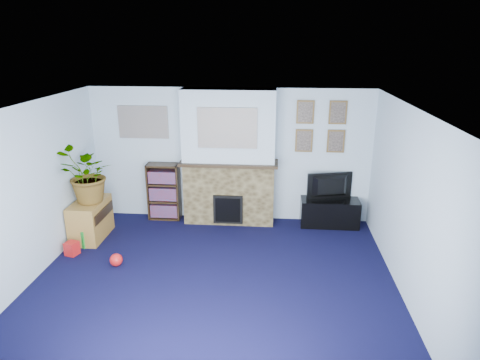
# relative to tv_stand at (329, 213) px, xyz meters

# --- Properties ---
(floor) EXTENTS (5.00, 4.50, 0.01)m
(floor) POSITION_rel_tv_stand_xyz_m (-1.80, -2.03, -0.23)
(floor) COLOR black
(floor) RESTS_ON ground
(ceiling) EXTENTS (5.00, 4.50, 0.01)m
(ceiling) POSITION_rel_tv_stand_xyz_m (-1.80, -2.03, 2.17)
(ceiling) COLOR white
(ceiling) RESTS_ON wall_back
(wall_back) EXTENTS (5.00, 0.04, 2.40)m
(wall_back) POSITION_rel_tv_stand_xyz_m (-1.80, 0.22, 0.97)
(wall_back) COLOR silver
(wall_back) RESTS_ON ground
(wall_front) EXTENTS (5.00, 0.04, 2.40)m
(wall_front) POSITION_rel_tv_stand_xyz_m (-1.80, -4.28, 0.97)
(wall_front) COLOR silver
(wall_front) RESTS_ON ground
(wall_left) EXTENTS (0.04, 4.50, 2.40)m
(wall_left) POSITION_rel_tv_stand_xyz_m (-4.30, -2.03, 0.97)
(wall_left) COLOR silver
(wall_left) RESTS_ON ground
(wall_right) EXTENTS (0.04, 4.50, 2.40)m
(wall_right) POSITION_rel_tv_stand_xyz_m (0.70, -2.03, 0.97)
(wall_right) COLOR silver
(wall_right) RESTS_ON ground
(chimney_breast) EXTENTS (1.72, 0.50, 2.40)m
(chimney_breast) POSITION_rel_tv_stand_xyz_m (-1.80, 0.02, 0.96)
(chimney_breast) COLOR brown
(chimney_breast) RESTS_ON ground
(collage_main) EXTENTS (1.00, 0.03, 0.68)m
(collage_main) POSITION_rel_tv_stand_xyz_m (-1.80, -0.19, 1.55)
(collage_main) COLOR gray
(collage_main) RESTS_ON chimney_breast
(collage_left) EXTENTS (0.90, 0.03, 0.58)m
(collage_left) POSITION_rel_tv_stand_xyz_m (-3.35, 0.21, 1.55)
(collage_left) COLOR gray
(collage_left) RESTS_ON wall_back
(portrait_tl) EXTENTS (0.30, 0.03, 0.40)m
(portrait_tl) POSITION_rel_tv_stand_xyz_m (-0.50, 0.20, 1.77)
(portrait_tl) COLOR brown
(portrait_tl) RESTS_ON wall_back
(portrait_tr) EXTENTS (0.30, 0.03, 0.40)m
(portrait_tr) POSITION_rel_tv_stand_xyz_m (0.05, 0.20, 1.77)
(portrait_tr) COLOR brown
(portrait_tr) RESTS_ON wall_back
(portrait_bl) EXTENTS (0.30, 0.03, 0.40)m
(portrait_bl) POSITION_rel_tv_stand_xyz_m (-0.50, 0.20, 1.27)
(portrait_bl) COLOR brown
(portrait_bl) RESTS_ON wall_back
(portrait_br) EXTENTS (0.30, 0.03, 0.40)m
(portrait_br) POSITION_rel_tv_stand_xyz_m (0.05, 0.20, 1.27)
(portrait_br) COLOR brown
(portrait_br) RESTS_ON wall_back
(tv_stand) EXTENTS (1.02, 0.43, 0.49)m
(tv_stand) POSITION_rel_tv_stand_xyz_m (0.00, 0.00, 0.00)
(tv_stand) COLOR black
(tv_stand) RESTS_ON ground
(television) EXTENTS (0.82, 0.31, 0.47)m
(television) POSITION_rel_tv_stand_xyz_m (0.00, 0.02, 0.50)
(television) COLOR black
(television) RESTS_ON tv_stand
(bookshelf) EXTENTS (0.58, 0.28, 1.05)m
(bookshelf) POSITION_rel_tv_stand_xyz_m (-3.01, 0.08, 0.28)
(bookshelf) COLOR black
(bookshelf) RESTS_ON ground
(sideboard) EXTENTS (0.46, 0.83, 0.65)m
(sideboard) POSITION_rel_tv_stand_xyz_m (-4.04, -0.83, 0.12)
(sideboard) COLOR olive
(sideboard) RESTS_ON ground
(potted_plant) EXTENTS (0.91, 0.99, 0.94)m
(potted_plant) POSITION_rel_tv_stand_xyz_m (-3.99, -0.88, 0.89)
(potted_plant) COLOR #26661E
(potted_plant) RESTS_ON sideboard
(mantel_clock) EXTENTS (0.11, 0.07, 0.15)m
(mantel_clock) POSITION_rel_tv_stand_xyz_m (-1.79, -0.03, 1.00)
(mantel_clock) COLOR gold
(mantel_clock) RESTS_ON chimney_breast
(mantel_candle) EXTENTS (0.05, 0.05, 0.15)m
(mantel_candle) POSITION_rel_tv_stand_xyz_m (-1.57, -0.03, 1.01)
(mantel_candle) COLOR #B2BFC6
(mantel_candle) RESTS_ON chimney_breast
(mantel_teddy) EXTENTS (0.12, 0.12, 0.12)m
(mantel_teddy) POSITION_rel_tv_stand_xyz_m (-2.39, -0.03, 0.99)
(mantel_teddy) COLOR gray
(mantel_teddy) RESTS_ON chimney_breast
(mantel_can) EXTENTS (0.06, 0.06, 0.11)m
(mantel_can) POSITION_rel_tv_stand_xyz_m (-1.09, -0.03, 0.99)
(mantel_can) COLOR red
(mantel_can) RESTS_ON chimney_breast
(green_crate) EXTENTS (0.45, 0.41, 0.29)m
(green_crate) POSITION_rel_tv_stand_xyz_m (-4.10, -1.06, -0.08)
(green_crate) COLOR #198C26
(green_crate) RESTS_ON ground
(toy_ball) EXTENTS (0.19, 0.19, 0.19)m
(toy_ball) POSITION_rel_tv_stand_xyz_m (-3.30, -1.73, -0.14)
(toy_ball) COLOR red
(toy_ball) RESTS_ON ground
(toy_block) EXTENTS (0.21, 0.21, 0.21)m
(toy_block) POSITION_rel_tv_stand_xyz_m (-4.10, -1.45, -0.12)
(toy_block) COLOR red
(toy_block) RESTS_ON ground
(toy_tube) EXTENTS (0.29, 0.13, 0.17)m
(toy_tube) POSITION_rel_tv_stand_xyz_m (-4.08, -1.14, -0.15)
(toy_tube) COLOR blue
(toy_tube) RESTS_ON ground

